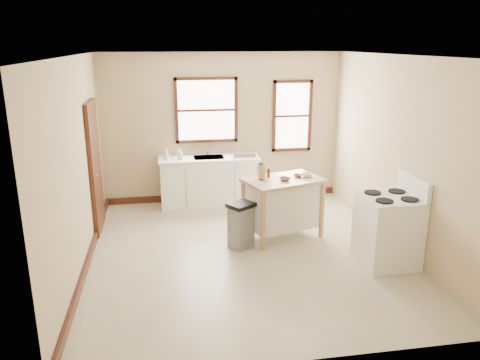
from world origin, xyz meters
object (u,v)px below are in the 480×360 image
knife_block (261,173)px  bowl_c (307,175)px  dish_rack (243,154)px  kitchen_island (282,208)px  bowl_b (298,176)px  soap_bottle_b (180,154)px  pepper_grinder (268,173)px  trash_bin (241,225)px  bowl_a (285,179)px  gas_stove (388,221)px  soap_bottle_a (166,154)px

knife_block → bowl_c: 0.74m
dish_rack → kitchen_island: dish_rack is taller
bowl_b → bowl_c: (0.14, -0.01, 0.01)m
soap_bottle_b → knife_block: knife_block is taller
pepper_grinder → trash_bin: bearing=-140.1°
soap_bottle_b → bowl_a: 2.28m
bowl_a → gas_stove: gas_stove is taller
bowl_a → gas_stove: size_ratio=0.14×
soap_bottle_a → gas_stove: (2.96, -2.75, -0.42)m
soap_bottle_b → bowl_b: soap_bottle_b is taller
soap_bottle_a → gas_stove: gas_stove is taller
knife_block → pepper_grinder: knife_block is taller
dish_rack → trash_bin: 2.08m
bowl_c → gas_stove: 1.47m
soap_bottle_b → knife_block: (1.17, -1.58, 0.03)m
dish_rack → gas_stove: size_ratio=0.36×
knife_block → soap_bottle_b: bearing=118.5°
bowl_b → gas_stove: gas_stove is taller
bowl_a → bowl_c: bowl_c is taller
knife_block → bowl_c: (0.74, 0.01, -0.07)m
kitchen_island → gas_stove: bearing=-60.3°
soap_bottle_b → soap_bottle_a: bearing=-175.7°
trash_bin → dish_rack: bearing=44.8°
soap_bottle_b → kitchen_island: bearing=-39.7°
bowl_c → trash_bin: (-1.11, -0.36, -0.62)m
trash_bin → kitchen_island: bearing=-10.9°
soap_bottle_b → pepper_grinder: bearing=-41.9°
dish_rack → kitchen_island: 1.75m
soap_bottle_b → gas_stove: (2.72, -2.74, -0.40)m
knife_block → trash_bin: 0.87m
soap_bottle_b → pepper_grinder: soap_bottle_b is taller
knife_block → dish_rack: bearing=81.8°
dish_rack → pepper_grinder: (0.13, -1.53, 0.05)m
kitchen_island → pepper_grinder: pepper_grinder is taller
knife_block → bowl_b: (0.60, 0.02, -0.08)m
soap_bottle_a → soap_bottle_b: (0.24, -0.01, -0.01)m
bowl_a → bowl_c: 0.42m
dish_rack → bowl_c: size_ratio=2.54×
pepper_grinder → gas_stove: (1.41, -1.23, -0.41)m
knife_block → kitchen_island: bearing=-15.5°
bowl_c → gas_stove: size_ratio=0.14×
bowl_c → dish_rack: bearing=114.9°
dish_rack → pepper_grinder: size_ratio=2.92×
knife_block → bowl_a: bearing=-28.7°
knife_block → trash_bin: size_ratio=0.29×
bowl_a → bowl_b: bowl_a is taller
pepper_grinder → gas_stove: 1.92m
kitchen_island → trash_bin: kitchen_island is taller
bowl_a → trash_bin: bearing=-162.6°
bowl_c → trash_bin: 1.33m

